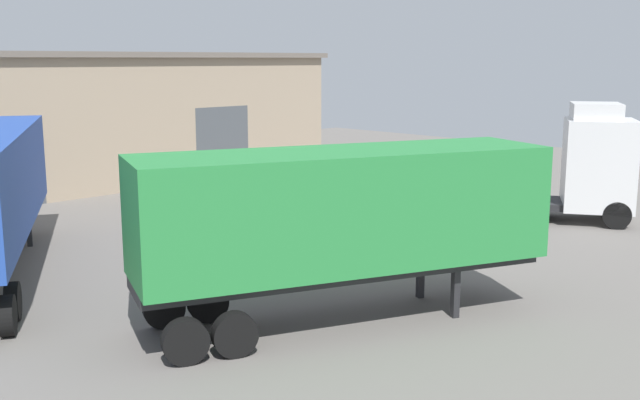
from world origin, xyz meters
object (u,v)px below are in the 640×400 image
Objects in this scene: gravel_pile at (429,166)px; traffic_cone at (255,238)px; tractor_unit_white at (586,166)px; delivery_van_grey at (324,183)px; oil_drum at (417,226)px; container_trailer_green at (342,213)px.

gravel_pile reaches higher than traffic_cone.
tractor_unit_white reaches higher than delivery_van_grey.
gravel_pile is 3.23× the size of oil_drum.
oil_drum is at bearing -34.83° from traffic_cone.
tractor_unit_white is at bearing -27.28° from traffic_cone.
gravel_pile is (16.76, 10.27, -1.63)m from container_trailer_green.
traffic_cone is at bearing -148.77° from tractor_unit_white.
oil_drum is 1.60× the size of traffic_cone.
oil_drum is (7.57, 3.76, -2.08)m from container_trailer_green.
traffic_cone is (-4.44, 3.09, -0.19)m from oil_drum.
tractor_unit_white is 11.91× the size of traffic_cone.
container_trailer_green is 1.81× the size of delivery_van_grey.
oil_drum is (-9.19, -6.51, -0.44)m from gravel_pile.
oil_drum is (-6.58, 2.59, -1.61)m from tractor_unit_white.
delivery_van_grey is 1.87× the size of gravel_pile.
container_trailer_green reaches higher than gravel_pile.
tractor_unit_white reaches higher than traffic_cone.
tractor_unit_white is 0.68× the size of container_trailer_green.
delivery_van_grey reaches higher than traffic_cone.
tractor_unit_white is at bearing 26.77° from container_trailer_green.
oil_drum is (-0.16, -4.56, -0.88)m from delivery_van_grey.
tractor_unit_white is 1.24× the size of delivery_van_grey.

